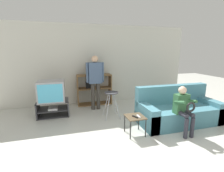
# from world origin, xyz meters

# --- Properties ---
(wall_back) EXTENTS (6.40, 0.06, 2.60)m
(wall_back) POSITION_xyz_m (0.00, 3.63, 1.30)
(wall_back) COLOR beige
(wall_back) RESTS_ON ground_plane
(tv_stand) EXTENTS (0.83, 0.55, 0.43)m
(tv_stand) POSITION_xyz_m (-1.43, 2.71, 0.21)
(tv_stand) COLOR #38383D
(tv_stand) RESTS_ON ground_plane
(television_main) EXTENTS (0.68, 0.61, 0.55)m
(television_main) POSITION_xyz_m (-1.45, 2.70, 0.71)
(television_main) COLOR #9E9EA3
(television_main) RESTS_ON tv_stand
(media_shelf) EXTENTS (1.11, 0.38, 1.00)m
(media_shelf) POSITION_xyz_m (-0.18, 3.38, 0.51)
(media_shelf) COLOR brown
(media_shelf) RESTS_ON ground_plane
(television_flat) EXTENTS (0.59, 0.20, 0.39)m
(television_flat) POSITION_xyz_m (-0.14, 3.38, 1.18)
(television_flat) COLOR black
(television_flat) RESTS_ON media_shelf
(folding_stool) EXTENTS (0.41, 0.41, 0.70)m
(folding_stool) POSITION_xyz_m (0.07, 2.15, 0.57)
(folding_stool) COLOR #B7B7BC
(folding_stool) RESTS_ON ground_plane
(snack_table) EXTENTS (0.39, 0.39, 0.41)m
(snack_table) POSITION_xyz_m (0.32, 1.14, 0.35)
(snack_table) COLOR brown
(snack_table) RESTS_ON ground_plane
(remote_control_black) EXTENTS (0.09, 0.15, 0.02)m
(remote_control_black) POSITION_xyz_m (0.30, 1.10, 0.42)
(remote_control_black) COLOR black
(remote_control_black) RESTS_ON snack_table
(remote_control_white) EXTENTS (0.04, 0.14, 0.02)m
(remote_control_white) POSITION_xyz_m (0.37, 1.10, 0.42)
(remote_control_white) COLOR silver
(remote_control_white) RESTS_ON snack_table
(couch) EXTENTS (1.98, 0.86, 0.89)m
(couch) POSITION_xyz_m (1.59, 1.43, 0.30)
(couch) COLOR teal
(couch) RESTS_ON ground_plane
(person_standing_adult) EXTENTS (0.53, 0.20, 1.62)m
(person_standing_adult) POSITION_xyz_m (-0.22, 2.88, 0.99)
(person_standing_adult) COLOR #3D3833
(person_standing_adult) RESTS_ON ground_plane
(person_seated_child) EXTENTS (0.33, 0.43, 1.02)m
(person_seated_child) POSITION_xyz_m (1.32, 0.93, 0.60)
(person_seated_child) COLOR #2D2D38
(person_seated_child) RESTS_ON ground_plane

